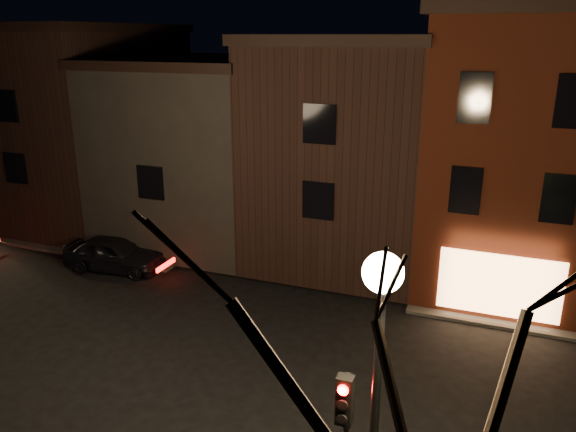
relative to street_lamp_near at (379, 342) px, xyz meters
name	(u,v)px	position (x,y,z in m)	size (l,w,h in m)	color
ground	(215,357)	(-6.20, 6.00, -5.18)	(120.00, 120.00, 0.00)	black
sidewalk_far_left	(105,167)	(-26.20, 26.00, -5.12)	(30.00, 30.00, 0.12)	#2D2B28
corner_building	(514,148)	(1.80, 15.47, 0.22)	(6.50, 8.50, 10.50)	#501B0E
row_building_a	(355,146)	(-4.70, 16.50, -0.34)	(7.30, 10.30, 9.40)	black
row_building_b	(209,146)	(-11.95, 16.50, -0.85)	(7.80, 10.30, 8.40)	black
row_building_c	(87,123)	(-19.20, 16.50, -0.09)	(7.30, 10.30, 9.90)	black
street_lamp_near	(379,342)	(0.00, 0.00, 0.00)	(0.60, 0.60, 6.48)	black
bare_tree_right	(462,406)	(1.30, -2.50, 0.97)	(6.40, 6.40, 8.50)	black
parked_car_a	(114,254)	(-13.38, 10.50, -4.45)	(1.71, 4.26, 1.45)	black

